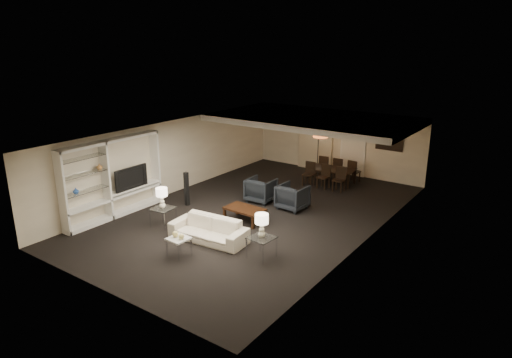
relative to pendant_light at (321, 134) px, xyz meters
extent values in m
plane|color=black|center=(-0.30, -3.50, -1.92)|extent=(11.00, 11.00, 0.00)
cube|color=silver|center=(-0.30, -3.50, 0.58)|extent=(7.00, 11.00, 0.02)
cube|color=beige|center=(-0.30, 2.00, -0.67)|extent=(7.00, 0.02, 2.50)
cube|color=beige|center=(-0.30, -9.00, -0.67)|extent=(7.00, 0.02, 2.50)
cube|color=beige|center=(-3.80, -3.50, -0.67)|extent=(0.02, 11.00, 2.50)
cube|color=beige|center=(3.20, -3.50, -0.67)|extent=(0.02, 11.00, 2.50)
cube|color=silver|center=(-0.30, 0.00, 0.48)|extent=(7.00, 4.00, 0.20)
cube|color=beige|center=(-1.20, 1.92, -0.72)|extent=(1.50, 0.12, 2.40)
cube|color=silver|center=(0.40, 1.97, -0.87)|extent=(0.90, 0.05, 2.10)
cube|color=#142D38|center=(1.80, 1.96, -0.37)|extent=(0.95, 0.04, 0.65)
cylinder|color=#D8591E|center=(0.00, 0.00, 0.00)|extent=(0.52, 0.52, 0.24)
imported|color=beige|center=(-0.20, -5.81, -1.61)|extent=(2.17, 1.01, 0.61)
imported|color=black|center=(-0.80, -2.51, -1.53)|extent=(0.88, 0.91, 0.78)
imported|color=black|center=(0.40, -2.51, -1.53)|extent=(0.87, 0.90, 0.78)
sphere|color=#E5D279|center=(-0.30, -6.91, -1.36)|extent=(0.15, 0.15, 0.15)
sphere|color=#ECDA7D|center=(-0.10, -6.91, -1.37)|extent=(0.13, 0.13, 0.13)
imported|color=black|center=(-3.58, -5.56, -0.83)|extent=(1.18, 0.15, 0.68)
imported|color=#2753AA|center=(-3.61, -7.35, -0.78)|extent=(0.16, 0.16, 0.17)
imported|color=#BE7D3F|center=(-3.61, -6.52, -0.27)|extent=(0.16, 0.16, 0.17)
cube|color=black|center=(-2.52, -4.18, -1.38)|extent=(0.12, 0.12, 1.09)
imported|color=black|center=(0.25, 0.51, -1.63)|extent=(1.74, 1.12, 0.58)
camera|label=1|loc=(7.21, -14.12, 3.23)|focal=32.00mm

